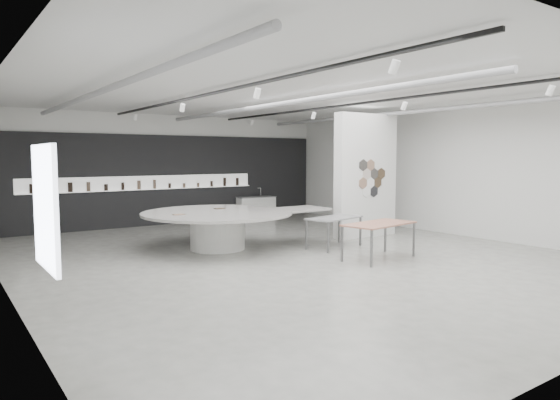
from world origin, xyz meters
TOP-DOWN VIEW (x-y plane):
  - room at (-0.09, -0.00)m, footprint 12.02×14.02m
  - back_wall_display at (-0.08, 6.93)m, footprint 11.80×0.27m
  - partition_column at (3.50, 1.00)m, footprint 2.20×0.38m
  - display_island at (-0.97, 1.67)m, footprint 4.94×3.89m
  - sample_table_wood at (1.42, -1.54)m, footprint 1.90×1.15m
  - sample_table_stone at (1.53, 0.15)m, footprint 1.68×1.10m
  - kitchen_counter at (3.18, 6.51)m, footprint 1.52×0.72m

SIDE VIEW (x-z plane):
  - kitchen_counter at x=3.18m, z-range -0.16..1.00m
  - display_island at x=-0.97m, z-range 0.14..1.12m
  - sample_table_stone at x=1.53m, z-range 0.33..1.12m
  - sample_table_wood at x=1.42m, z-range 0.36..1.19m
  - back_wall_display at x=-0.08m, z-range -0.01..3.09m
  - partition_column at x=3.50m, z-range 0.00..3.60m
  - room at x=-0.09m, z-range 0.16..3.98m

